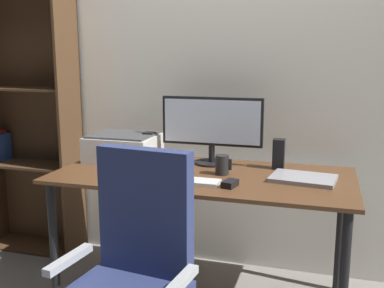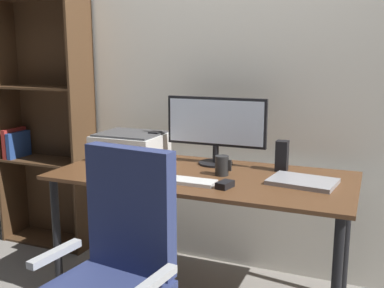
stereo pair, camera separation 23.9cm
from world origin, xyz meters
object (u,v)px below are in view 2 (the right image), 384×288
laptop (303,182)px  printer (130,146)px  keyboard (187,181)px  speaker_right (282,156)px  speaker_left (155,145)px  bookshelf (47,125)px  desk (202,188)px  monitor (216,126)px  mouse (225,185)px  coffee_mug (222,166)px

laptop → printer: size_ratio=0.80×
keyboard → speaker_right: 0.58m
speaker_left → bookshelf: (-0.96, 0.15, 0.05)m
printer → bookshelf: size_ratio=0.23×
desk → monitor: size_ratio=2.68×
speaker_left → printer: (-0.15, -0.05, -0.00)m
desk → keyboard: 0.21m
speaker_right → bookshelf: bearing=175.0°
desk → bookshelf: 1.43m
keyboard → laptop: bearing=20.7°
mouse → speaker_right: 0.47m
monitor → laptop: size_ratio=1.86×
keyboard → speaker_right: (0.39, 0.42, 0.08)m
monitor → speaker_left: bearing=-178.8°
monitor → coffee_mug: (0.11, -0.22, -0.18)m
speaker_right → speaker_left: bearing=180.0°
keyboard → speaker_left: size_ratio=1.71×
bookshelf → monitor: bearing=-6.1°
speaker_left → speaker_right: 0.78m
mouse → laptop: 0.40m
desk → coffee_mug: (0.11, 0.01, 0.13)m
coffee_mug → printer: printer is taller
desk → coffee_mug: size_ratio=15.10×
laptop → speaker_left: speaker_left is taller
coffee_mug → speaker_left: 0.55m
monitor → printer: monitor is taller
monitor → keyboard: monitor is taller
laptop → speaker_left: size_ratio=1.88×
mouse → coffee_mug: size_ratio=0.91×
keyboard → coffee_mug: size_ratio=2.74×
keyboard → printer: bearing=145.4°
monitor → laptop: (0.54, -0.22, -0.22)m
printer → laptop: bearing=-8.6°
mouse → laptop: bearing=45.4°
monitor → keyboard: (0.00, -0.43, -0.22)m
speaker_right → printer: speaker_right is taller
bookshelf → speaker_right: bearing=-5.0°
monitor → printer: size_ratio=1.49×
desk → monitor: 0.39m
speaker_left → bookshelf: bookshelf is taller
desk → bookshelf: (-1.36, 0.38, 0.21)m
monitor → bookshelf: bookshelf is taller
mouse → printer: bearing=165.5°
coffee_mug → mouse: bearing=-67.8°
desk → mouse: size_ratio=16.67×
coffee_mug → keyboard: bearing=-119.1°
speaker_left → speaker_right: (0.78, 0.00, 0.00)m
laptop → printer: 1.09m
laptop → bookshelf: 1.93m
monitor → coffee_mug: 0.31m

